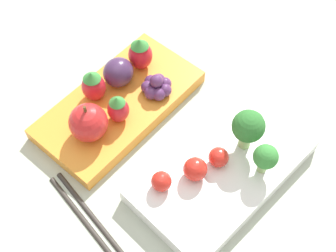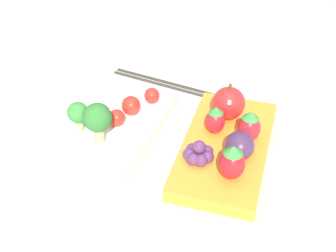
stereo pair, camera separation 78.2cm
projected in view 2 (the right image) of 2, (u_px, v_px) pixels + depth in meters
ground_plane at (170, 145)px, 0.64m from camera, size 4.00×4.00×0.00m
bento_box_savoury at (114, 129)px, 0.65m from camera, size 0.23×0.15×0.02m
bento_box_fruit at (225, 150)px, 0.62m from camera, size 0.22×0.12×0.02m
broccoli_floret_0 at (78, 114)px, 0.62m from camera, size 0.03×0.03×0.04m
broccoli_floret_1 at (97, 119)px, 0.59m from camera, size 0.04×0.04×0.06m
cherry_tomato_0 at (131, 105)px, 0.65m from camera, size 0.03×0.03×0.03m
cherry_tomato_1 at (152, 95)px, 0.68m from camera, size 0.02×0.02×0.02m
cherry_tomato_2 at (116, 118)px, 0.63m from camera, size 0.02×0.02×0.02m
apple at (229, 103)px, 0.65m from camera, size 0.05×0.05×0.05m
strawberry_0 at (215, 120)px, 0.62m from camera, size 0.03×0.03×0.04m
strawberry_1 at (232, 162)px, 0.55m from camera, size 0.03×0.03×0.05m
strawberry_2 at (249, 127)px, 0.61m from camera, size 0.03×0.03×0.05m
plum at (240, 146)px, 0.59m from camera, size 0.04×0.04×0.04m
grape_cluster at (199, 153)px, 0.59m from camera, size 0.04×0.04×0.03m
chopsticks_pair at (172, 85)px, 0.76m from camera, size 0.06×0.21×0.01m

